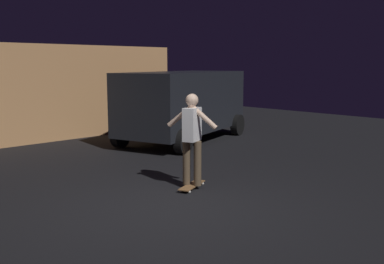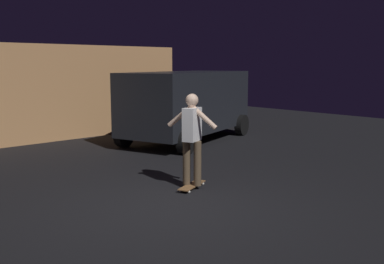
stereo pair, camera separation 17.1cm
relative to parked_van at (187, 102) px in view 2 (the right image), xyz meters
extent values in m
plane|color=black|center=(-4.44, -4.36, -1.16)|extent=(28.00, 28.00, 0.00)
cube|color=black|center=(-0.01, 0.00, 0.02)|extent=(4.96, 3.19, 1.70)
cube|color=black|center=(2.17, 0.68, 0.37)|extent=(0.58, 1.69, 0.64)
cylinder|color=black|center=(1.36, 1.47, -0.83)|extent=(0.70, 0.41, 0.66)
cylinder|color=black|center=(1.96, -0.42, -0.83)|extent=(0.70, 0.41, 0.66)
cylinder|color=black|center=(-1.98, 0.42, -0.83)|extent=(0.70, 0.41, 0.66)
cylinder|color=black|center=(-1.38, -1.47, -0.83)|extent=(0.70, 0.41, 0.66)
cube|color=olive|center=(-3.37, -3.85, -1.10)|extent=(0.80, 0.47, 0.02)
sphere|color=silver|center=(-3.13, -3.66, -1.13)|extent=(0.05, 0.05, 0.05)
sphere|color=silver|center=(-3.06, -3.82, -1.13)|extent=(0.05, 0.05, 0.05)
sphere|color=silver|center=(-3.68, -3.88, -1.13)|extent=(0.05, 0.05, 0.05)
sphere|color=silver|center=(-3.62, -4.04, -1.13)|extent=(0.05, 0.05, 0.05)
cylinder|color=brown|center=(-3.42, -3.75, -0.68)|extent=(0.14, 0.14, 0.82)
cylinder|color=brown|center=(-3.33, -3.95, -0.68)|extent=(0.14, 0.14, 0.82)
cube|color=white|center=(-3.37, -3.85, 0.03)|extent=(0.43, 0.34, 0.60)
sphere|color=beige|center=(-3.37, -3.85, 0.46)|extent=(0.23, 0.23, 0.23)
cylinder|color=beige|center=(-3.46, -3.65, 0.18)|extent=(0.28, 0.54, 0.46)
cylinder|color=beige|center=(-3.29, -4.05, 0.18)|extent=(0.28, 0.54, 0.46)
camera|label=1|loc=(-8.87, -9.54, 1.11)|focal=41.58mm
camera|label=2|loc=(-8.74, -9.65, 1.11)|focal=41.58mm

